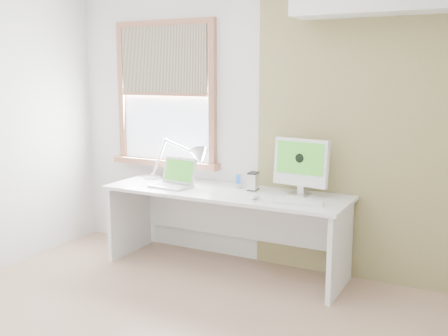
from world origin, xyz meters
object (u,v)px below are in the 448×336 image
Objects in this scene: desk_lamp at (190,159)px; imac at (301,164)px; laptop at (175,179)px; desk at (228,211)px; external_drive at (253,181)px.

imac is (1.15, -0.09, 0.06)m from desk_lamp.
laptop is at bearing -89.67° from desk_lamp.
desk is 0.36m from external_drive.
laptop is at bearing -169.13° from desk.
desk_lamp is at bearing 159.20° from desk.
laptop is 1.18m from imac.
external_drive is at bearing 21.22° from desk.
laptop is at bearing -170.44° from imac.
external_drive is 0.47m from imac.
external_drive is at bearing -8.68° from desk_lamp.
laptop is at bearing -165.95° from external_drive.
desk_lamp is 0.32m from laptop.
desk_lamp reaches higher than desk.
external_drive is (0.21, 0.08, 0.27)m from desk.
imac is at bearing -4.70° from desk_lamp.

